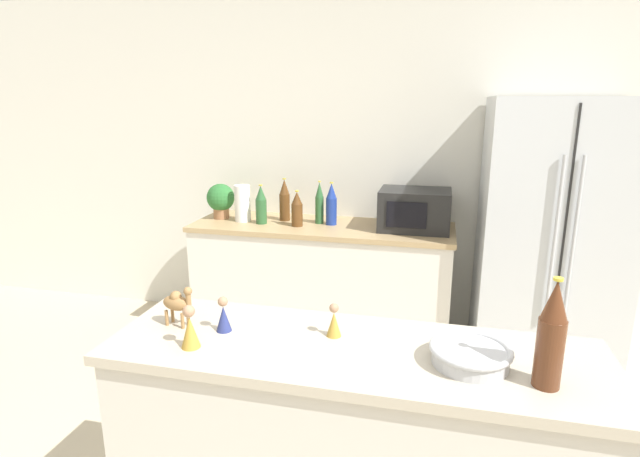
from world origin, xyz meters
TOP-DOWN VIEW (x-y plane):
  - wall_back at (0.00, 2.73)m, footprint 8.00×0.06m
  - back_counter at (-0.53, 2.40)m, footprint 1.88×0.63m
  - refrigerator at (0.99, 2.34)m, footprint 0.86×0.72m
  - potted_plant at (-1.32, 2.42)m, footprint 0.21×0.21m
  - paper_towel_roll at (-1.13, 2.37)m, footprint 0.12×0.12m
  - microwave at (0.12, 2.42)m, footprint 0.48×0.37m
  - back_bottle_0 at (-0.47, 2.42)m, footprint 0.08×0.08m
  - back_bottle_1 at (-0.56, 2.44)m, footprint 0.06×0.06m
  - back_bottle_2 at (-0.83, 2.47)m, footprint 0.08×0.08m
  - back_bottle_3 at (-0.69, 2.32)m, footprint 0.08×0.08m
  - back_bottle_4 at (-0.97, 2.33)m, footprint 0.08×0.08m
  - wine_bottle at (0.61, 0.38)m, footprint 0.08×0.08m
  - fruit_bowl at (0.40, 0.45)m, footprint 0.25×0.25m
  - camel_figurine at (-0.61, 0.49)m, footprint 0.13×0.07m
  - wise_man_figurine_blue at (-0.43, 0.49)m, footprint 0.05×0.05m
  - wise_man_figurine_crimson at (-0.49, 0.35)m, footprint 0.06×0.06m
  - wise_man_figurine_purple at (-0.05, 0.54)m, footprint 0.05×0.05m

SIDE VIEW (x-z plane):
  - back_counter at x=-0.53m, z-range 0.00..0.88m
  - refrigerator at x=0.99m, z-range 0.00..1.78m
  - fruit_bowl at x=0.40m, z-range 0.96..1.03m
  - back_bottle_3 at x=-0.69m, z-range 0.87..1.13m
  - wise_man_figurine_purple at x=-0.05m, z-range 0.95..1.07m
  - paper_towel_roll at x=-1.13m, z-range 0.88..1.15m
  - wise_man_figurine_blue at x=-0.43m, z-range 0.95..1.08m
  - back_bottle_4 at x=-0.97m, z-range 0.87..1.16m
  - microwave at x=0.12m, z-range 0.88..1.16m
  - wise_man_figurine_crimson at x=-0.49m, z-range 0.95..1.10m
  - potted_plant at x=-1.32m, z-range 0.90..1.16m
  - back_bottle_0 at x=-0.47m, z-range 0.87..1.18m
  - back_bottle_1 at x=-0.56m, z-range 0.87..1.19m
  - back_bottle_2 at x=-0.83m, z-range 0.87..1.19m
  - camel_figurine at x=-0.61m, z-range 0.97..1.13m
  - wine_bottle at x=0.61m, z-range 0.95..1.28m
  - wall_back at x=0.00m, z-range 0.00..2.55m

